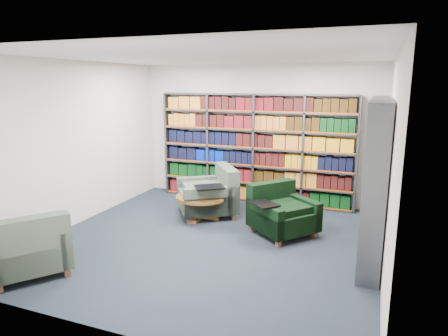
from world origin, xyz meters
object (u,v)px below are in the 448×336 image
(chair_teal_left, at_px, (212,196))
(chair_teal_front, at_px, (29,250))
(chair_green_right, at_px, (280,213))
(coffee_table, at_px, (201,200))

(chair_teal_left, bearing_deg, chair_teal_front, -112.27)
(chair_teal_front, bearing_deg, chair_green_right, 44.60)
(coffee_table, bearing_deg, chair_teal_front, -112.84)
(coffee_table, bearing_deg, chair_green_right, -5.96)
(chair_green_right, bearing_deg, chair_teal_front, -135.40)
(chair_teal_front, xyz_separation_m, coffee_table, (1.17, 2.77, 0.00))
(chair_teal_front, bearing_deg, chair_teal_left, 67.73)
(coffee_table, bearing_deg, chair_teal_left, 73.36)
(chair_green_right, relative_size, coffee_table, 1.36)
(chair_teal_left, distance_m, chair_teal_front, 3.31)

